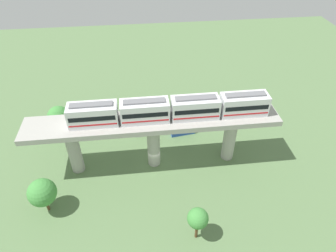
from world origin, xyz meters
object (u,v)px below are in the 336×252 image
(parked_car_silver, at_px, (147,130))
(tree_mid_lot, at_px, (59,117))
(parked_car_blue, at_px, (182,129))
(tree_near_viaduct, at_px, (42,193))
(tree_far_corner, at_px, (198,219))
(train, at_px, (170,109))

(parked_car_silver, bearing_deg, tree_mid_lot, 81.72)
(parked_car_blue, distance_m, tree_near_viaduct, 24.65)
(parked_car_silver, xyz_separation_m, tree_far_corner, (-20.60, -4.73, 3.09))
(parked_car_silver, xyz_separation_m, tree_mid_lot, (1.66, 14.70, 2.88))
(parked_car_blue, relative_size, tree_near_viaduct, 0.82)
(train, relative_size, tree_near_viaduct, 5.10)
(tree_far_corner, bearing_deg, parked_car_blue, -3.68)
(parked_car_blue, relative_size, tree_far_corner, 0.85)
(parked_car_silver, distance_m, tree_mid_lot, 15.07)
(parked_car_blue, bearing_deg, parked_car_silver, 76.83)
(train, xyz_separation_m, tree_mid_lot, (8.95, 17.77, -6.51))
(train, relative_size, tree_mid_lot, 4.99)
(train, bearing_deg, tree_far_corner, -172.91)
(tree_near_viaduct, distance_m, tree_mid_lot, 16.00)
(parked_car_silver, bearing_deg, train, -158.99)
(tree_mid_lot, bearing_deg, tree_near_viaduct, -178.30)
(tree_near_viaduct, distance_m, tree_far_corner, 19.96)
(tree_mid_lot, bearing_deg, tree_far_corner, -138.88)
(parked_car_silver, relative_size, tree_near_viaduct, 0.79)
(tree_mid_lot, bearing_deg, parked_car_blue, -96.07)
(tree_near_viaduct, bearing_deg, tree_mid_lot, 1.70)
(tree_mid_lot, height_order, tree_far_corner, tree_mid_lot)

